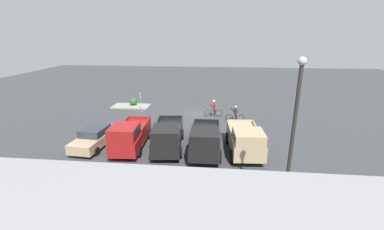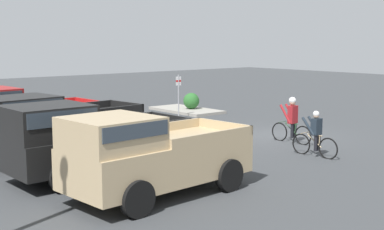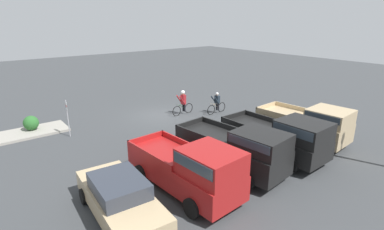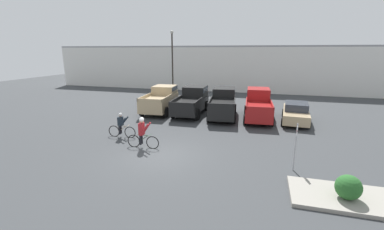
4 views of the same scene
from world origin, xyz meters
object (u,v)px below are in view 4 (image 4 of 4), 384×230
object	(u,v)px
pickup_truck_0	(161,99)
shrub	(348,187)
pickup_truck_1	(192,100)
sedan_0	(296,112)
cyclist_1	(121,125)
lamppost	(172,60)
pickup_truck_2	(223,103)
fire_lane_sign	(296,142)
pickup_truck_3	(258,104)
cyclist_0	(142,132)

from	to	relation	value
pickup_truck_0	shrub	distance (m)	16.51
shrub	pickup_truck_0	bearing A→B (deg)	136.11
pickup_truck_1	sedan_0	xyz separation A→B (m)	(8.41, -0.63, -0.42)
cyclist_1	lamppost	bearing A→B (deg)	96.12
pickup_truck_2	cyclist_1	size ratio (longest dim) A/B	3.00
fire_lane_sign	cyclist_1	bearing A→B (deg)	168.61
shrub	lamppost	bearing A→B (deg)	126.25
pickup_truck_2	fire_lane_sign	xyz separation A→B (m)	(4.70, -9.07, 0.21)
pickup_truck_3	cyclist_1	xyz separation A→B (m)	(-8.13, -7.25, -0.38)
pickup_truck_1	sedan_0	bearing A→B (deg)	-4.29
fire_lane_sign	shrub	world-z (taller)	fire_lane_sign
cyclist_0	fire_lane_sign	size ratio (longest dim) A/B	0.84
pickup_truck_0	fire_lane_sign	world-z (taller)	fire_lane_sign
pickup_truck_0	cyclist_1	distance (m)	7.24
pickup_truck_3	cyclist_0	xyz separation A→B (m)	(-6.01, -8.57, -0.23)
pickup_truck_1	cyclist_1	xyz separation A→B (m)	(-2.55, -7.46, -0.38)
pickup_truck_0	fire_lane_sign	size ratio (longest dim) A/B	2.27
fire_lane_sign	cyclist_0	bearing A→B (deg)	175.02
pickup_truck_2	shrub	bearing A→B (deg)	-60.77
sedan_0	shrub	size ratio (longest dim) A/B	5.49
pickup_truck_0	fire_lane_sign	xyz separation A→B (m)	(10.28, -9.24, 0.21)
pickup_truck_0	cyclist_1	world-z (taller)	pickup_truck_0
pickup_truck_2	cyclist_0	world-z (taller)	pickup_truck_2
pickup_truck_1	cyclist_0	bearing A→B (deg)	-92.82
pickup_truck_3	lamppost	distance (m)	11.95
fire_lane_sign	shrub	distance (m)	2.83
cyclist_0	pickup_truck_0	bearing A→B (deg)	105.57
pickup_truck_3	sedan_0	xyz separation A→B (m)	(2.83, -0.41, -0.41)
cyclist_1	pickup_truck_0	bearing A→B (deg)	92.10
cyclist_1	pickup_truck_1	bearing A→B (deg)	71.13
pickup_truck_3	pickup_truck_2	bearing A→B (deg)	-176.09
pickup_truck_3	cyclist_1	size ratio (longest dim) A/B	2.94
pickup_truck_3	shrub	bearing A→B (deg)	-73.05
cyclist_0	fire_lane_sign	xyz separation A→B (m)	(7.90, -0.69, 0.43)
pickup_truck_0	cyclist_0	xyz separation A→B (m)	(2.38, -8.55, -0.22)
pickup_truck_0	pickup_truck_3	bearing A→B (deg)	0.17
pickup_truck_1	shrub	world-z (taller)	pickup_truck_1
pickup_truck_3	shrub	world-z (taller)	pickup_truck_3
fire_lane_sign	lamppost	xyz separation A→B (m)	(-11.48, 15.65, 2.96)
pickup_truck_3	shrub	distance (m)	12.00
pickup_truck_2	cyclist_1	world-z (taller)	pickup_truck_2
pickup_truck_3	sedan_0	distance (m)	2.89
cyclist_0	fire_lane_sign	bearing A→B (deg)	-4.98
pickup_truck_0	fire_lane_sign	bearing A→B (deg)	-41.94
pickup_truck_3	fire_lane_sign	size ratio (longest dim) A/B	2.43
pickup_truck_1	cyclist_0	world-z (taller)	pickup_truck_1
pickup_truck_3	fire_lane_sign	world-z (taller)	pickup_truck_3
pickup_truck_1	sedan_0	size ratio (longest dim) A/B	1.12
pickup_truck_0	cyclist_0	distance (m)	8.88
pickup_truck_3	sedan_0	world-z (taller)	pickup_truck_3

